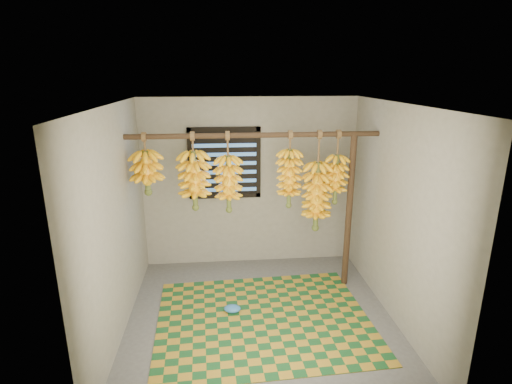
{
  "coord_description": "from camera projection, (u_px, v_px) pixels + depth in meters",
  "views": [
    {
      "loc": [
        -0.42,
        -3.95,
        2.69
      ],
      "look_at": [
        0.0,
        0.55,
        1.35
      ],
      "focal_mm": 28.0,
      "sensor_mm": 36.0,
      "label": 1
    }
  ],
  "objects": [
    {
      "name": "ceiling",
      "position": [
        261.0,
        104.0,
        3.88
      ],
      "size": [
        3.0,
        3.0,
        0.01
      ],
      "primitive_type": "cube",
      "color": "silver",
      "rests_on": "wall_back"
    },
    {
      "name": "support_post",
      "position": [
        349.0,
        213.0,
        5.06
      ],
      "size": [
        0.08,
        0.08,
        2.0
      ],
      "primitive_type": "cylinder",
      "color": "#3C271B",
      "rests_on": "floor"
    },
    {
      "name": "wall_left",
      "position": [
        115.0,
        225.0,
        4.09
      ],
      "size": [
        0.01,
        3.0,
        2.4
      ],
      "primitive_type": "cube",
      "color": "gray",
      "rests_on": "floor"
    },
    {
      "name": "banana_bunch_c",
      "position": [
        228.0,
        184.0,
        4.81
      ],
      "size": [
        0.33,
        0.33,
        0.98
      ],
      "color": "brown",
      "rests_on": "hanging_pole"
    },
    {
      "name": "banana_bunch_b",
      "position": [
        194.0,
        181.0,
        4.75
      ],
      "size": [
        0.38,
        0.38,
        0.94
      ],
      "color": "brown",
      "rests_on": "hanging_pole"
    },
    {
      "name": "wall_right",
      "position": [
        397.0,
        216.0,
        4.36
      ],
      "size": [
        0.01,
        3.0,
        2.4
      ],
      "primitive_type": "cube",
      "color": "gray",
      "rests_on": "floor"
    },
    {
      "name": "floor",
      "position": [
        260.0,
        319.0,
        4.57
      ],
      "size": [
        3.0,
        3.0,
        0.01
      ],
      "primitive_type": "cube",
      "color": "#505050",
      "rests_on": "ground"
    },
    {
      "name": "banana_bunch_a",
      "position": [
        147.0,
        173.0,
        4.67
      ],
      "size": [
        0.35,
        0.35,
        0.73
      ],
      "color": "brown",
      "rests_on": "hanging_pole"
    },
    {
      "name": "woven_mat",
      "position": [
        264.0,
        319.0,
        4.55
      ],
      "size": [
        2.47,
        2.01,
        0.01
      ],
      "primitive_type": "cube",
      "rotation": [
        0.0,
        0.0,
        0.05
      ],
      "color": "#164C22",
      "rests_on": "floor"
    },
    {
      "name": "banana_bunch_f",
      "position": [
        336.0,
        179.0,
        4.92
      ],
      "size": [
        0.29,
        0.29,
        0.92
      ],
      "color": "brown",
      "rests_on": "hanging_pole"
    },
    {
      "name": "plastic_bag",
      "position": [
        232.0,
        309.0,
        4.67
      ],
      "size": [
        0.22,
        0.17,
        0.08
      ],
      "primitive_type": "ellipsoid",
      "rotation": [
        0.0,
        0.0,
        -0.15
      ],
      "color": "#2F6DB2",
      "rests_on": "woven_mat"
    },
    {
      "name": "banana_bunch_e",
      "position": [
        317.0,
        197.0,
        4.96
      ],
      "size": [
        0.35,
        0.35,
        1.26
      ],
      "color": "brown",
      "rests_on": "hanging_pole"
    },
    {
      "name": "wall_back",
      "position": [
        250.0,
        183.0,
        5.66
      ],
      "size": [
        3.0,
        0.01,
        2.4
      ],
      "primitive_type": "cube",
      "color": "gray",
      "rests_on": "floor"
    },
    {
      "name": "window",
      "position": [
        225.0,
        163.0,
        5.52
      ],
      "size": [
        1.0,
        0.04,
        1.0
      ],
      "color": "black",
      "rests_on": "wall_back"
    },
    {
      "name": "banana_bunch_d",
      "position": [
        289.0,
        178.0,
        4.86
      ],
      "size": [
        0.3,
        0.3,
        0.95
      ],
      "color": "brown",
      "rests_on": "hanging_pole"
    },
    {
      "name": "hanging_pole",
      "position": [
        255.0,
        135.0,
        4.67
      ],
      "size": [
        3.0,
        0.06,
        0.06
      ],
      "primitive_type": "cylinder",
      "rotation": [
        0.0,
        1.57,
        0.0
      ],
      "color": "#3C271B",
      "rests_on": "wall_left"
    }
  ]
}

